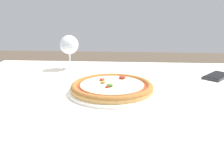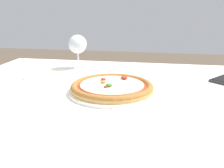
# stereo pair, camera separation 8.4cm
# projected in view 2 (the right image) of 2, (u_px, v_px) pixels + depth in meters

# --- Properties ---
(dining_table) EXTENTS (1.45, 0.96, 0.74)m
(dining_table) POSITION_uv_depth(u_px,v_px,m) (143.00, 116.00, 0.86)
(dining_table) COLOR #997047
(dining_table) RESTS_ON ground_plane
(pizza_plate) EXTENTS (0.30, 0.30, 0.04)m
(pizza_plate) POSITION_uv_depth(u_px,v_px,m) (112.00, 88.00, 0.84)
(pizza_plate) COLOR white
(pizza_plate) RESTS_ON dining_table
(fork) EXTENTS (0.03, 0.17, 0.00)m
(fork) POSITION_uv_depth(u_px,v_px,m) (19.00, 81.00, 0.97)
(fork) COLOR silver
(fork) RESTS_ON dining_table
(wine_glass_far_left) EXTENTS (0.09, 0.09, 0.16)m
(wine_glass_far_left) POSITION_uv_depth(u_px,v_px,m) (78.00, 45.00, 1.15)
(wine_glass_far_left) COLOR silver
(wine_glass_far_left) RESTS_ON dining_table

